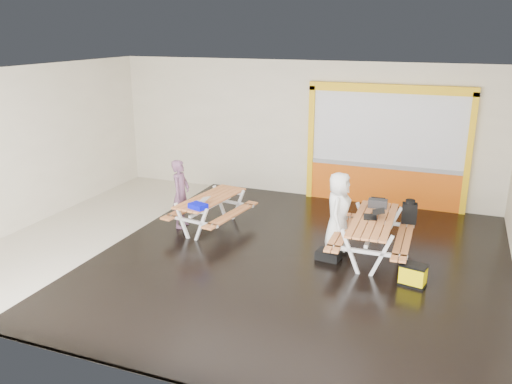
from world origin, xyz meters
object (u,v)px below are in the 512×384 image
at_px(picnic_table_right, 373,228).
at_px(blue_pouch, 198,206).
at_px(laptop_left, 201,201).
at_px(person_right, 338,211).
at_px(backpack, 409,212).
at_px(person_left, 181,194).
at_px(dark_case, 329,255).
at_px(toolbox, 378,203).
at_px(fluke_bag, 413,275).
at_px(picnic_table_left, 211,205).
at_px(laptop_right, 373,215).

bearing_deg(picnic_table_right, blue_pouch, -171.85).
xyz_separation_m(laptop_left, blue_pouch, (0.08, -0.31, 0.01)).
relative_size(person_right, laptop_left, 4.39).
bearing_deg(backpack, person_left, -171.46).
distance_m(blue_pouch, dark_case, 2.79).
bearing_deg(toolbox, fluke_bag, -60.93).
relative_size(person_left, toolbox, 3.99).
distance_m(person_left, laptop_left, 0.74).
height_order(picnic_table_left, laptop_left, laptop_left).
bearing_deg(laptop_left, fluke_bag, -9.38).
bearing_deg(dark_case, picnic_table_left, 166.88).
distance_m(laptop_left, toolbox, 3.60).
height_order(blue_pouch, dark_case, blue_pouch).
bearing_deg(person_left, toolbox, -86.78).
distance_m(person_right, toolbox, 0.89).
bearing_deg(dark_case, blue_pouch, -177.75).
relative_size(person_left, laptop_right, 3.46).
height_order(picnic_table_left, picnic_table_right, picnic_table_right).
height_order(dark_case, fluke_bag, fluke_bag).
bearing_deg(fluke_bag, person_right, 147.09).
relative_size(backpack, fluke_bag, 0.99).
height_order(laptop_right, blue_pouch, laptop_right).
distance_m(laptop_left, fluke_bag, 4.47).
bearing_deg(blue_pouch, picnic_table_left, 96.49).
bearing_deg(toolbox, backpack, 16.03).
distance_m(picnic_table_right, blue_pouch, 3.48).
xyz_separation_m(picnic_table_right, dark_case, (-0.74, -0.39, -0.51)).
height_order(picnic_table_left, person_left, person_left).
distance_m(person_right, blue_pouch, 2.81).
distance_m(picnic_table_right, toolbox, 0.74).
relative_size(picnic_table_right, toolbox, 5.59).
height_order(person_right, dark_case, person_right).
distance_m(toolbox, fluke_bag, 1.95).
bearing_deg(blue_pouch, person_left, 139.70).
height_order(laptop_left, fluke_bag, laptop_left).
bearing_deg(picnic_table_left, toolbox, 6.88).
bearing_deg(laptop_left, backpack, 14.29).
xyz_separation_m(picnic_table_left, laptop_left, (0.00, -0.45, 0.22)).
xyz_separation_m(person_left, toolbox, (4.16, 0.54, 0.12)).
bearing_deg(picnic_table_left, fluke_bag, -14.97).
xyz_separation_m(toolbox, dark_case, (-0.71, -1.07, -0.79)).
bearing_deg(picnic_table_right, dark_case, -152.34).
bearing_deg(blue_pouch, dark_case, 2.25).
bearing_deg(backpack, picnic_table_left, -171.73).
xyz_separation_m(picnic_table_left, backpack, (4.10, 0.60, 0.18)).
bearing_deg(picnic_table_left, person_left, -169.79).
xyz_separation_m(toolbox, backpack, (0.61, 0.17, -0.16)).
bearing_deg(toolbox, person_left, -172.59).
bearing_deg(backpack, blue_pouch, -161.39).
xyz_separation_m(blue_pouch, dark_case, (2.70, 0.11, -0.68)).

